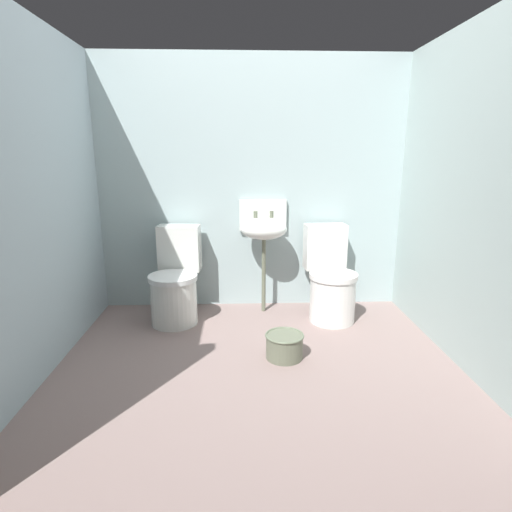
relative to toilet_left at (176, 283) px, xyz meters
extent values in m
cube|color=gray|center=(0.66, -0.90, -0.36)|extent=(3.10, 2.90, 0.08)
cube|color=#9FB5B6|center=(0.66, 0.40, 0.78)|extent=(3.10, 0.10, 2.21)
cube|color=#9EB3BB|center=(-0.74, -0.80, 0.78)|extent=(0.10, 2.70, 2.21)
cube|color=#A6BBB8|center=(2.05, -0.80, 0.78)|extent=(0.10, 2.70, 2.21)
cylinder|color=silver|center=(-0.01, -0.09, -0.13)|extent=(0.41, 0.41, 0.38)
cylinder|color=silver|center=(-0.01, -0.09, 0.08)|extent=(0.43, 0.43, 0.04)
cube|color=silver|center=(0.02, 0.21, 0.26)|extent=(0.37, 0.21, 0.40)
cylinder|color=silver|center=(1.32, -0.09, -0.13)|extent=(0.40, 0.40, 0.38)
cylinder|color=white|center=(1.32, -0.09, 0.08)|extent=(0.42, 0.42, 0.04)
cube|color=silver|center=(1.30, 0.21, 0.26)|extent=(0.37, 0.20, 0.40)
cylinder|color=#646955|center=(0.75, 0.16, 0.01)|extent=(0.04, 0.04, 0.66)
ellipsoid|color=silver|center=(0.75, 0.16, 0.43)|extent=(0.40, 0.32, 0.18)
cube|color=silver|center=(0.75, 0.33, 0.53)|extent=(0.42, 0.04, 0.28)
cylinder|color=#646955|center=(0.68, 0.22, 0.55)|extent=(0.04, 0.04, 0.06)
cylinder|color=#646955|center=(0.82, 0.22, 0.55)|extent=(0.04, 0.04, 0.06)
cylinder|color=#646955|center=(0.85, -0.73, -0.24)|extent=(0.26, 0.26, 0.17)
torus|color=#626C55|center=(0.85, -0.73, -0.15)|extent=(0.27, 0.27, 0.02)
camera|label=1|loc=(0.54, -3.36, 1.08)|focal=29.10mm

